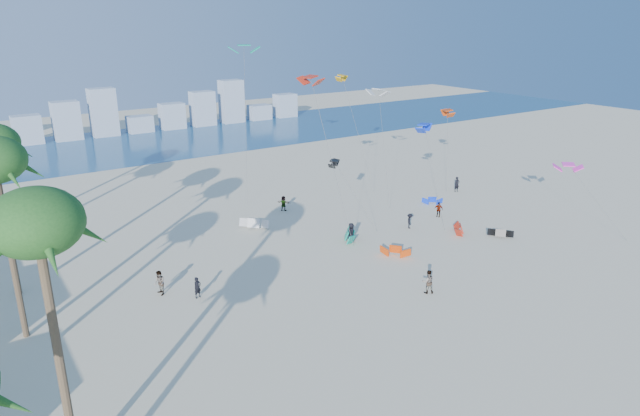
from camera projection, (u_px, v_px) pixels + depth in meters
ground at (423, 352)px, 35.23m from camera, size 220.00×220.00×0.00m
ocean at (113, 147)px, 91.78m from camera, size 220.00×220.00×0.00m
kitesurfer_near at (197, 288)px, 41.86m from camera, size 0.68×0.55×1.64m
kitesurfer_mid at (428, 282)px, 42.55m from camera, size 1.13×1.05×1.86m
kitesurfers_far at (331, 224)px, 54.69m from camera, size 39.46×13.05×1.92m
grounded_kites at (376, 230)px, 54.35m from camera, size 23.30×18.07×0.99m
flying_kites at (369, 96)px, 59.62m from camera, size 24.99×35.84×17.63m
distant_skyline at (89, 120)px, 98.02m from camera, size 85.00×3.00×8.40m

